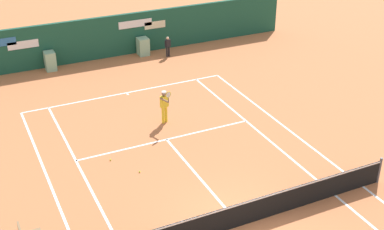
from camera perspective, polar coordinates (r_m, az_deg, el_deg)
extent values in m
plane|color=#C67042|center=(18.18, 5.28, -11.87)|extent=(80.00, 80.00, 0.00)
cube|color=white|center=(27.32, -7.12, 2.41)|extent=(10.60, 0.10, 0.01)
cube|color=white|center=(20.16, 15.27, -8.40)|extent=(0.10, 23.40, 0.01)
cube|color=white|center=(20.93, 18.04, -7.38)|extent=(0.10, 23.40, 0.01)
cube|color=white|center=(22.90, -2.78, -2.67)|extent=(8.00, 0.10, 0.01)
cube|color=white|center=(20.42, 0.75, -6.75)|extent=(0.10, 6.40, 0.01)
cube|color=white|center=(27.19, -7.01, 2.29)|extent=(0.10, 0.24, 0.01)
cylinder|color=#4C4C51|center=(21.08, 19.66, -5.65)|extent=(0.10, 0.10, 1.07)
cube|color=black|center=(17.89, 5.35, -10.70)|extent=(12.00, 0.03, 0.95)
cube|color=white|center=(17.62, 5.41, -9.56)|extent=(12.00, 0.04, 0.06)
cube|color=#194C38|center=(31.59, -10.42, 8.14)|extent=(25.00, 0.24, 2.51)
cube|color=white|center=(30.64, -17.85, 7.27)|extent=(1.67, 0.02, 0.44)
cube|color=white|center=(31.94, -6.16, 9.82)|extent=(2.09, 0.02, 0.44)
cube|color=beige|center=(32.42, -4.04, 9.73)|extent=(1.35, 0.02, 0.44)
cube|color=#8CB793|center=(30.77, -15.14, 5.68)|extent=(0.58, 0.70, 1.08)
cube|color=#8CB793|center=(32.09, -5.34, 7.42)|extent=(0.64, 0.70, 1.06)
cylinder|color=yellow|center=(24.15, -2.84, 0.11)|extent=(0.13, 0.13, 0.79)
cylinder|color=yellow|center=(24.04, -3.15, -0.03)|extent=(0.13, 0.13, 0.79)
cube|color=yellow|center=(23.79, -3.04, 1.48)|extent=(0.40, 0.30, 0.56)
sphere|color=#8C664C|center=(23.62, -3.06, 2.32)|extent=(0.22, 0.22, 0.22)
cylinder|color=white|center=(23.59, -3.06, 2.50)|extent=(0.21, 0.21, 0.06)
cylinder|color=yellow|center=(23.94, -2.64, 1.56)|extent=(0.08, 0.08, 0.54)
cylinder|color=#8C664C|center=(23.38, -3.01, 1.61)|extent=(0.25, 0.53, 0.08)
cylinder|color=black|center=(23.15, -2.58, 1.65)|extent=(0.03, 0.03, 0.22)
torus|color=yellow|center=(23.04, -2.59, 2.21)|extent=(0.30, 0.12, 0.30)
cylinder|color=silver|center=(23.04, -2.59, 2.21)|extent=(0.25, 0.09, 0.26)
cylinder|color=black|center=(31.82, -2.52, 6.92)|extent=(0.10, 0.10, 0.63)
cylinder|color=black|center=(31.75, -2.74, 6.87)|extent=(0.10, 0.10, 0.63)
cube|color=black|center=(31.60, -2.65, 7.81)|extent=(0.31, 0.21, 0.44)
sphere|color=beige|center=(31.49, -2.66, 8.34)|extent=(0.17, 0.17, 0.17)
cylinder|color=black|center=(31.70, -2.38, 7.82)|extent=(0.07, 0.07, 0.43)
cylinder|color=black|center=(31.52, -2.92, 7.69)|extent=(0.07, 0.07, 0.43)
sphere|color=#CCE033|center=(20.78, -5.70, -6.15)|extent=(0.07, 0.07, 0.07)
sphere|color=#CCE033|center=(21.66, -8.84, -4.83)|extent=(0.07, 0.07, 0.07)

